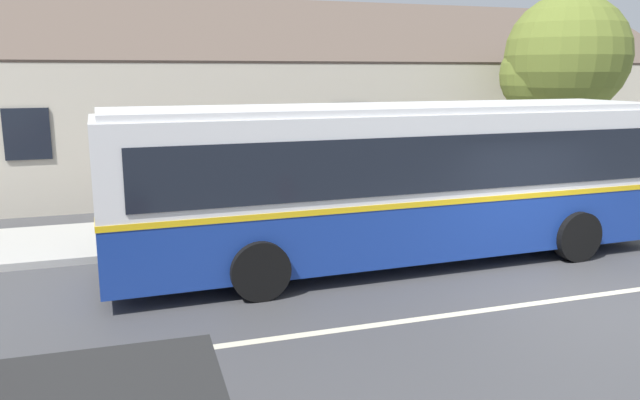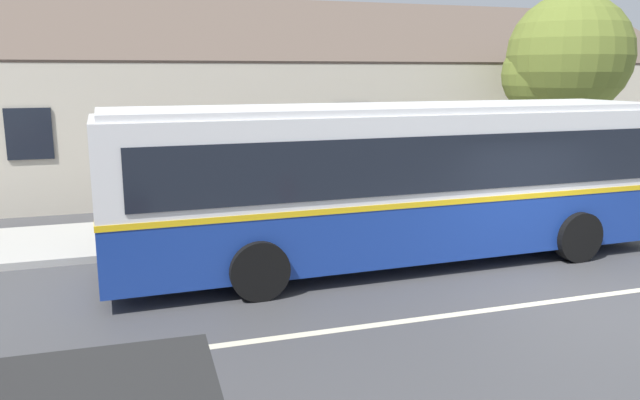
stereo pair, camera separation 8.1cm
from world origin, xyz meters
The scene contains 8 objects.
ground_plane centered at (0.00, 0.00, 0.00)m, with size 300.00×300.00×0.00m, color #424244.
sidewalk_far centered at (0.00, 6.00, 0.07)m, with size 60.00×3.00×0.15m, color #ADAAA3.
lane_divider_stripe centered at (0.00, 0.00, 0.00)m, with size 60.00×0.16×0.01m, color beige.
community_building centered at (-0.60, 13.57, 2.09)m, with size 25.42×8.73×7.15m.
transit_bus centered at (-2.07, 2.90, 1.65)m, with size 11.15×2.96×3.07m.
bench_down_street centered at (-6.47, 5.77, 0.56)m, with size 1.53×0.51×0.94m.
street_tree_primary centered at (5.08, 7.21, 3.99)m, with size 3.48×3.48×5.87m.
bus_stop_sign centered at (4.93, 4.99, 1.64)m, with size 0.36×0.07×2.40m.
Camera 2 is at (-7.12, -8.00, 3.68)m, focal length 35.00 mm.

